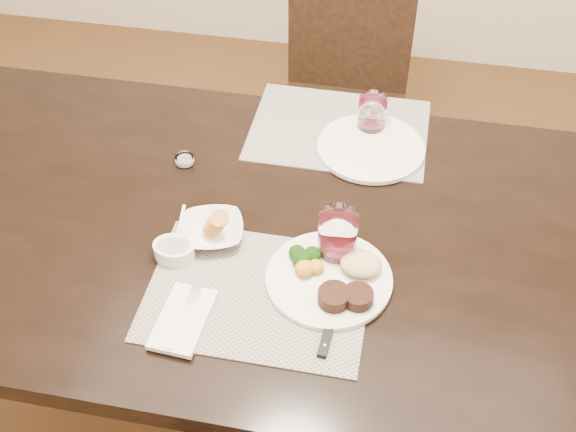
% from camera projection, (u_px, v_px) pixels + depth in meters
% --- Properties ---
extents(ground_plane, '(4.50, 4.50, 0.00)m').
position_uv_depth(ground_plane, '(292.00, 405.00, 2.16)').
color(ground_plane, '#4A2B18').
rests_on(ground_plane, ground).
extents(dining_table, '(2.00, 1.00, 0.75)m').
position_uv_depth(dining_table, '(293.00, 256.00, 1.69)').
color(dining_table, black).
rests_on(dining_table, ground).
extents(chair_far, '(0.42, 0.42, 0.90)m').
position_uv_depth(chair_far, '(344.00, 89.00, 2.46)').
color(chair_far, black).
rests_on(chair_far, ground).
extents(placemat_near, '(0.46, 0.34, 0.00)m').
position_uv_depth(placemat_near, '(258.00, 293.00, 1.50)').
color(placemat_near, gray).
rests_on(placemat_near, dining_table).
extents(placemat_far, '(0.46, 0.34, 0.00)m').
position_uv_depth(placemat_far, '(339.00, 130.00, 1.90)').
color(placemat_far, gray).
rests_on(placemat_far, dining_table).
extents(dinner_plate, '(0.27, 0.27, 0.05)m').
position_uv_depth(dinner_plate, '(335.00, 278.00, 1.51)').
color(dinner_plate, silver).
rests_on(dinner_plate, placemat_near).
extents(napkin_fork, '(0.10, 0.17, 0.02)m').
position_uv_depth(napkin_fork, '(183.00, 319.00, 1.45)').
color(napkin_fork, white).
rests_on(napkin_fork, placemat_near).
extents(steak_knife, '(0.02, 0.22, 0.01)m').
position_uv_depth(steak_knife, '(328.00, 328.00, 1.43)').
color(steak_knife, silver).
rests_on(steak_knife, placemat_near).
extents(cracker_bowl, '(0.17, 0.17, 0.06)m').
position_uv_depth(cracker_bowl, '(212.00, 230.00, 1.61)').
color(cracker_bowl, silver).
rests_on(cracker_bowl, placemat_near).
extents(sauce_ramekin, '(0.09, 0.14, 0.07)m').
position_uv_depth(sauce_ramekin, '(174.00, 250.00, 1.56)').
color(sauce_ramekin, silver).
rests_on(sauce_ramekin, placemat_near).
extents(wine_glass_near, '(0.08, 0.08, 0.12)m').
position_uv_depth(wine_glass_near, '(337.00, 238.00, 1.55)').
color(wine_glass_near, white).
rests_on(wine_glass_near, placemat_near).
extents(far_plate, '(0.27, 0.27, 0.01)m').
position_uv_depth(far_plate, '(371.00, 148.00, 1.83)').
color(far_plate, silver).
rests_on(far_plate, placemat_far).
extents(wine_glass_far, '(0.07, 0.07, 0.10)m').
position_uv_depth(wine_glass_far, '(372.00, 116.00, 1.87)').
color(wine_glass_far, white).
rests_on(wine_glass_far, placemat_far).
extents(salt_cellar, '(0.05, 0.05, 0.02)m').
position_uv_depth(salt_cellar, '(185.00, 160.00, 1.80)').
color(salt_cellar, white).
rests_on(salt_cellar, dining_table).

